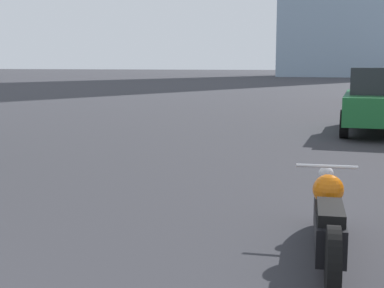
{
  "coord_description": "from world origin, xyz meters",
  "views": [
    {
      "loc": [
        4.38,
        -0.28,
        1.73
      ],
      "look_at": [
        1.86,
        5.52,
        0.8
      ],
      "focal_mm": 50.0,
      "sensor_mm": 36.0,
      "label": 1
    }
  ],
  "objects": [
    {
      "name": "motorcycle",
      "position": [
        3.64,
        4.49,
        0.36
      ],
      "size": [
        0.75,
        2.36,
        0.72
      ],
      "rotation": [
        0.0,
        0.0,
        0.2
      ],
      "color": "black",
      "rests_on": "ground_plane"
    },
    {
      "name": "parked_car_green",
      "position": [
        3.34,
        14.27,
        0.84
      ],
      "size": [
        2.22,
        4.49,
        1.67
      ],
      "rotation": [
        0.0,
        0.0,
        0.1
      ],
      "color": "#1E6B33",
      "rests_on": "ground_plane"
    }
  ]
}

